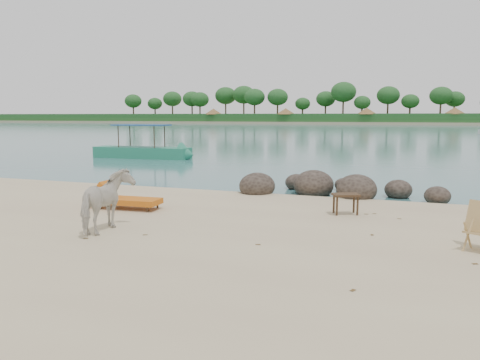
{
  "coord_description": "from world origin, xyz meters",
  "views": [
    {
      "loc": [
        3.23,
        -8.12,
        2.48
      ],
      "look_at": [
        -0.43,
        2.0,
        1.0
      ],
      "focal_mm": 35.0,
      "sensor_mm": 36.0,
      "label": 1
    }
  ],
  "objects_px": {
    "boat_near": "(141,130)",
    "cow": "(107,203)",
    "boulders": "(325,188)",
    "lounge_chair": "(129,198)",
    "side_table": "(345,205)"
  },
  "relations": [
    {
      "from": "side_table",
      "to": "lounge_chair",
      "type": "bearing_deg",
      "value": 169.68
    },
    {
      "from": "lounge_chair",
      "to": "boat_near",
      "type": "bearing_deg",
      "value": 116.73
    },
    {
      "from": "cow",
      "to": "lounge_chair",
      "type": "bearing_deg",
      "value": -76.34
    },
    {
      "from": "side_table",
      "to": "lounge_chair",
      "type": "relative_size",
      "value": 0.31
    },
    {
      "from": "side_table",
      "to": "cow",
      "type": "bearing_deg",
      "value": -165.57
    },
    {
      "from": "boulders",
      "to": "boat_near",
      "type": "bearing_deg",
      "value": 142.59
    },
    {
      "from": "cow",
      "to": "boat_near",
      "type": "distance_m",
      "value": 18.68
    },
    {
      "from": "side_table",
      "to": "boulders",
      "type": "bearing_deg",
      "value": 85.57
    },
    {
      "from": "boulders",
      "to": "cow",
      "type": "bearing_deg",
      "value": -118.39
    },
    {
      "from": "boulders",
      "to": "lounge_chair",
      "type": "bearing_deg",
      "value": -136.21
    },
    {
      "from": "side_table",
      "to": "lounge_chair",
      "type": "height_order",
      "value": "lounge_chair"
    },
    {
      "from": "boulders",
      "to": "boat_near",
      "type": "height_order",
      "value": "boat_near"
    },
    {
      "from": "boat_near",
      "to": "cow",
      "type": "bearing_deg",
      "value": -62.1
    },
    {
      "from": "boulders",
      "to": "lounge_chair",
      "type": "height_order",
      "value": "boulders"
    },
    {
      "from": "side_table",
      "to": "boat_near",
      "type": "height_order",
      "value": "boat_near"
    }
  ]
}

